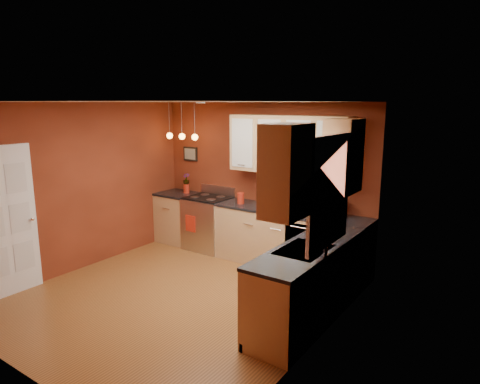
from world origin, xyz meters
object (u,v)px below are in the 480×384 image
Objects in this scene: gas_range at (208,223)px; soap_pump at (322,246)px; red_canister at (241,198)px; coffee_maker at (339,208)px; sink at (304,251)px.

gas_range is 5.14× the size of soap_pump.
red_canister is at bearing -3.37° from gas_range.
gas_range is at bearing -172.30° from coffee_maker.
sink is at bearing 164.47° from soap_pump.
sink is 3.83× the size of red_canister.
red_canister is (-1.89, 1.46, 0.12)m from sink.
red_canister is 2.62m from soap_pump.
coffee_maker reaches higher than red_canister.
red_canister is 0.85× the size of soap_pump.
gas_range is 6.08× the size of red_canister.
coffee_maker is at bearing 105.76° from soap_pump.
gas_range is at bearing 150.22° from sink.
sink is at bearing -29.78° from gas_range.
sink is (2.62, -1.50, 0.43)m from gas_range.
red_canister is 1.66m from coffee_maker.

